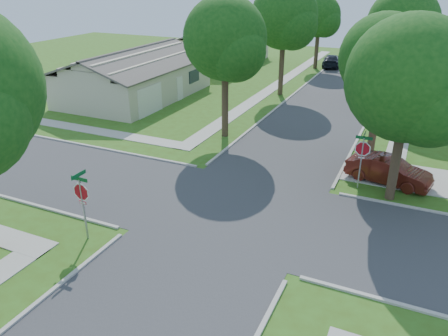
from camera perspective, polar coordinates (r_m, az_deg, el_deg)
name	(u,v)px	position (r m, az deg, el deg)	size (l,w,h in m)	color
ground	(237,210)	(20.29, 1.67, -5.55)	(100.00, 100.00, 0.00)	#395717
road_ns	(237,210)	(20.29, 1.67, -5.54)	(7.00, 100.00, 0.02)	#333335
sidewalk_ne	(411,94)	(43.44, 23.28, 8.86)	(1.20, 40.00, 0.04)	#9E9B91
sidewalk_nw	(282,81)	(45.31, 7.59, 11.16)	(1.20, 40.00, 0.04)	#9E9B91
driveway	(427,180)	(25.45, 24.94, -1.45)	(8.80, 3.60, 0.05)	#9E9B91
stop_sign_sw	(82,195)	(18.18, -18.11, -3.34)	(1.05, 0.80, 2.98)	gray
stop_sign_ne	(362,151)	(22.55, 17.62, 2.13)	(1.05, 0.80, 2.98)	gray
tree_e_near	(384,62)	(25.73, 20.19, 12.86)	(4.97, 4.80, 8.28)	#38281C
tree_e_mid	(403,27)	(37.52, 22.34, 16.64)	(5.59, 5.40, 9.21)	#38281C
tree_e_far	(412,17)	(50.48, 23.37, 17.69)	(5.17, 5.00, 8.72)	#38281C
tree_w_near	(226,42)	(28.02, 0.25, 16.08)	(5.38, 5.20, 8.97)	#38281C
tree_w_mid	(285,19)	(39.15, 7.94, 18.72)	(5.80, 5.60, 9.56)	#38281C
tree_w_far	(320,18)	(51.76, 12.39, 18.60)	(4.76, 4.60, 8.04)	#38281C
tree_ne_corner	(410,85)	(20.96, 23.18, 9.95)	(5.80, 5.60, 8.66)	#38281C
house_nw_near	(136,80)	(39.62, -11.43, 11.25)	(8.42, 13.60, 4.23)	#B6AE8F
house_nw_far	(219,51)	(54.05, -0.68, 15.07)	(8.42, 13.60, 4.23)	#B6AE8F
car_driveway	(389,171)	(24.11, 20.70, -0.32)	(1.48, 4.26, 1.40)	#4F1710
car_curb_east	(382,79)	(45.46, 19.89, 10.82)	(1.55, 3.84, 1.31)	black
car_curb_west	(332,61)	(53.69, 13.88, 13.44)	(1.93, 4.75, 1.38)	black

